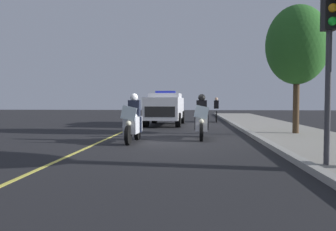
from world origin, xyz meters
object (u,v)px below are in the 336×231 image
object	(u,v)px
police_motorcycle_lead_left	(133,122)
police_suv	(165,107)
cyclist_background	(216,110)
police_motorcycle_lead_right	(202,121)
traffic_light	(329,36)
tree_mid_block	(297,45)

from	to	relation	value
police_motorcycle_lead_left	police_suv	size ratio (longest dim) A/B	0.43
police_motorcycle_lead_left	cyclist_background	xyz separation A→B (m)	(-11.28, 3.71, 0.14)
police_motorcycle_lead_right	cyclist_background	distance (m)	10.17
traffic_light	tree_mid_block	world-z (taller)	tree_mid_block
police_motorcycle_lead_right	tree_mid_block	xyz separation A→B (m)	(-1.55, 3.98, 3.06)
cyclist_background	traffic_light	distance (m)	15.69
traffic_light	tree_mid_block	distance (m)	7.21
cyclist_background	tree_mid_block	bearing A→B (deg)	17.58
police_motorcycle_lead_right	traffic_light	distance (m)	6.34
tree_mid_block	police_suv	bearing A→B (deg)	-132.52
cyclist_background	tree_mid_block	world-z (taller)	tree_mid_block
police_suv	cyclist_background	world-z (taller)	police_suv
police_suv	traffic_light	world-z (taller)	traffic_light
police_suv	traffic_light	distance (m)	13.34
police_motorcycle_lead_right	traffic_light	size ratio (longest dim) A/B	0.58
police_motorcycle_lead_left	traffic_light	xyz separation A→B (m)	(4.24, 4.93, 2.11)
police_motorcycle_lead_left	tree_mid_block	world-z (taller)	tree_mid_block
tree_mid_block	police_motorcycle_lead_right	bearing A→B (deg)	-68.70
police_suv	cyclist_background	size ratio (longest dim) A/B	2.82
police_motorcycle_lead_right	police_suv	distance (m)	7.29
police_suv	traffic_light	size ratio (longest dim) A/B	1.34
police_motorcycle_lead_right	traffic_light	bearing A→B (deg)	24.70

